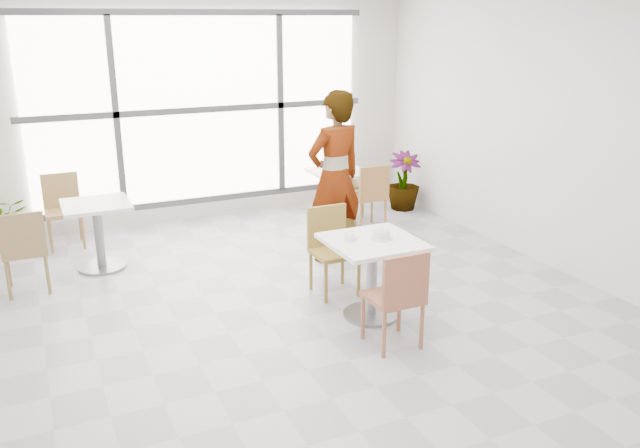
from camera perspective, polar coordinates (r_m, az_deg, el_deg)
name	(u,v)px	position (r m, az deg, el deg)	size (l,w,h in m)	color
floor	(307,317)	(6.12, -1.18, -8.16)	(7.00, 7.00, 0.00)	#9E9EA5
wall_back	(201,109)	(8.91, -10.41, 9.88)	(6.00, 6.00, 0.00)	silver
wall_right	(569,134)	(7.33, 20.96, 7.37)	(7.00, 7.00, 0.00)	silver
window	(202,109)	(8.85, -10.30, 9.83)	(4.60, 0.07, 2.52)	white
main_table	(372,264)	(5.96, 4.58, -3.47)	(0.80, 0.80, 0.75)	white
chair_near	(398,293)	(5.42, 6.87, -6.05)	(0.42, 0.42, 0.87)	#9A593F
chair_far	(331,244)	(6.52, 0.97, -1.74)	(0.42, 0.42, 0.87)	olive
oatmeal_bowl	(381,234)	(5.91, 5.37, -0.88)	(0.21, 0.21, 0.09)	silver
coffee_cup	(349,238)	(5.84, 2.54, -1.21)	(0.16, 0.13, 0.07)	white
person	(335,178)	(7.24, 1.31, 4.08)	(0.70, 0.46, 1.93)	black
bg_table_left	(98,226)	(7.51, -18.85, -0.18)	(0.70, 0.70, 0.75)	silver
bg_table_right	(339,190)	(8.57, 1.72, 2.95)	(0.70, 0.70, 0.75)	white
bg_chair_left_near	(24,247)	(7.07, -24.48, -1.81)	(0.42, 0.42, 0.87)	olive
bg_chair_left_far	(63,205)	(8.45, -21.60, 1.57)	(0.42, 0.42, 0.87)	#9E7645
bg_chair_right_near	(370,193)	(8.43, 4.40, 2.74)	(0.42, 0.42, 0.87)	#A26D3B
bg_chair_right_far	(343,179)	(9.12, 2.01, 3.95)	(0.42, 0.42, 0.87)	brown
plant_left	(3,224)	(8.59, -26.01, -0.01)	(0.57, 0.50, 0.64)	#508B45
plant_right	(404,181)	(9.44, 7.34, 3.76)	(0.47, 0.47, 0.83)	#597F49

